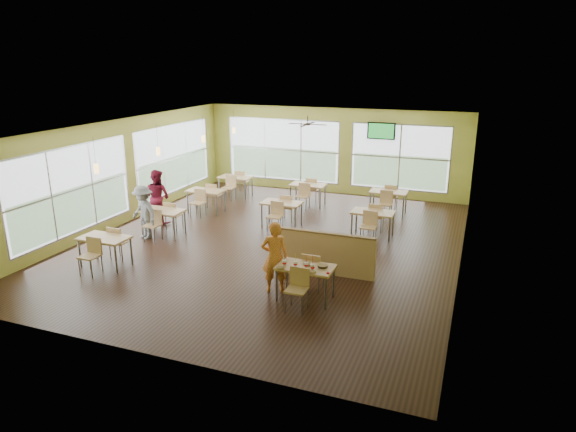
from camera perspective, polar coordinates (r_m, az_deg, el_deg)
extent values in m
plane|color=black|center=(14.36, -1.77, -2.95)|extent=(12.00, 12.00, 0.00)
plane|color=white|center=(13.60, -1.89, 9.82)|extent=(12.00, 12.00, 0.00)
cube|color=#C7C451|center=(19.45, 5.00, 7.20)|extent=(10.00, 0.04, 3.20)
cube|color=#C7C451|center=(8.92, -16.80, -5.54)|extent=(10.00, 0.04, 3.20)
cube|color=#C7C451|center=(16.42, -18.22, 4.57)|extent=(0.04, 12.00, 3.20)
cube|color=#C7C451|center=(12.89, 19.19, 1.20)|extent=(0.04, 12.00, 3.20)
cube|color=white|center=(14.97, -22.85, 2.63)|extent=(0.02, 4.50, 2.35)
cube|color=white|center=(18.80, -12.48, 6.29)|extent=(0.02, 4.50, 2.35)
cube|color=white|center=(20.07, -0.57, 7.36)|extent=(4.50, 0.02, 2.35)
cube|color=white|center=(18.93, 12.31, 6.37)|extent=(3.50, 0.02, 2.35)
cube|color=#B7BABC|center=(17.08, -16.72, 0.84)|extent=(0.04, 9.40, 0.05)
cube|color=#B7BABC|center=(19.61, 5.58, 3.54)|extent=(8.00, 0.04, 0.05)
cube|color=tan|center=(10.82, 1.96, -5.70)|extent=(1.20, 0.70, 0.04)
cube|color=brown|center=(10.83, 1.95, -5.82)|extent=(1.22, 0.71, 0.01)
cylinder|color=slate|center=(10.89, -1.28, -7.69)|extent=(0.05, 0.05, 0.71)
cylinder|color=slate|center=(10.57, 4.22, -8.54)|extent=(0.05, 0.05, 0.71)
cylinder|color=slate|center=(11.38, -0.18, -6.54)|extent=(0.05, 0.05, 0.71)
cylinder|color=slate|center=(11.08, 5.09, -7.31)|extent=(0.05, 0.05, 0.71)
cube|color=tan|center=(11.41, 2.84, -5.99)|extent=(0.42, 0.42, 0.04)
cube|color=tan|center=(11.49, 3.15, -4.64)|extent=(0.42, 0.04, 0.40)
cube|color=tan|center=(10.46, 0.96, -8.21)|extent=(0.42, 0.42, 0.04)
cube|color=tan|center=(10.20, 0.60, -7.52)|extent=(0.42, 0.04, 0.40)
cube|color=tan|center=(12.19, 4.15, -4.22)|extent=(2.40, 0.12, 1.00)
cube|color=brown|center=(12.01, 4.21, -1.90)|extent=(2.40, 0.14, 0.04)
cube|color=tan|center=(13.31, -19.76, -2.30)|extent=(1.20, 0.70, 0.04)
cube|color=brown|center=(13.32, -19.75, -2.40)|extent=(1.22, 0.71, 0.01)
cylinder|color=slate|center=(13.58, -22.13, -3.87)|extent=(0.05, 0.05, 0.71)
cylinder|color=slate|center=(12.90, -18.57, -4.57)|extent=(0.05, 0.05, 0.71)
cylinder|color=slate|center=(13.98, -20.55, -3.10)|extent=(0.05, 0.05, 0.71)
cylinder|color=slate|center=(13.31, -17.02, -3.74)|extent=(0.05, 0.05, 0.71)
cube|color=tan|center=(13.79, -18.19, -2.70)|extent=(0.42, 0.42, 0.04)
cube|color=tan|center=(13.86, -17.79, -1.60)|extent=(0.42, 0.04, 0.40)
cube|color=tan|center=(13.02, -21.18, -4.20)|extent=(0.42, 0.42, 0.04)
cube|color=tan|center=(12.82, -21.84, -3.56)|extent=(0.42, 0.04, 0.40)
cube|color=tan|center=(15.19, -13.76, 0.58)|extent=(1.20, 0.70, 0.04)
cube|color=brown|center=(15.20, -13.75, 0.49)|extent=(1.22, 0.71, 0.01)
cylinder|color=slate|center=(15.38, -15.93, -0.85)|extent=(0.05, 0.05, 0.71)
cylinder|color=slate|center=(14.78, -12.55, -1.32)|extent=(0.05, 0.05, 0.71)
cylinder|color=slate|center=(15.82, -14.70, -0.25)|extent=(0.05, 0.05, 0.71)
cylinder|color=slate|center=(15.24, -11.37, -0.68)|extent=(0.05, 0.05, 0.71)
cube|color=tan|center=(15.70, -12.57, 0.13)|extent=(0.42, 0.42, 0.04)
cube|color=tan|center=(15.79, -12.25, 1.09)|extent=(0.42, 0.04, 0.40)
cube|color=tan|center=(14.84, -14.86, -1.03)|extent=(0.42, 0.42, 0.04)
cube|color=tan|center=(14.63, -15.35, -0.42)|extent=(0.42, 0.04, 0.40)
cube|color=tan|center=(17.22, -9.12, 2.80)|extent=(1.20, 0.70, 0.04)
cube|color=brown|center=(17.23, -9.12, 2.72)|extent=(1.22, 0.71, 0.01)
cylinder|color=slate|center=(17.35, -11.08, 1.52)|extent=(0.05, 0.05, 0.71)
cylinder|color=slate|center=(16.82, -7.95, 1.18)|extent=(0.05, 0.05, 0.71)
cylinder|color=slate|center=(17.83, -10.12, 1.99)|extent=(0.05, 0.05, 0.71)
cylinder|color=slate|center=(17.31, -7.03, 1.67)|extent=(0.05, 0.05, 0.71)
cube|color=tan|center=(17.76, -8.21, 2.34)|extent=(0.42, 0.42, 0.04)
cube|color=tan|center=(17.86, -7.94, 3.17)|extent=(0.42, 0.04, 0.40)
cube|color=tan|center=(16.84, -10.00, 1.44)|extent=(0.42, 0.42, 0.04)
cube|color=tan|center=(16.62, -10.36, 2.00)|extent=(0.42, 0.04, 0.40)
cube|color=tan|center=(19.11, -5.87, 4.34)|extent=(1.20, 0.70, 0.04)
cube|color=brown|center=(19.11, -5.87, 4.27)|extent=(1.22, 0.71, 0.01)
cylinder|color=slate|center=(19.19, -7.67, 3.18)|extent=(0.05, 0.05, 0.71)
cylinder|color=slate|center=(18.71, -4.75, 2.91)|extent=(0.05, 0.05, 0.71)
cylinder|color=slate|center=(19.68, -6.87, 3.56)|extent=(0.05, 0.05, 0.71)
cylinder|color=slate|center=(19.22, -4.01, 3.31)|extent=(0.05, 0.05, 0.71)
cube|color=tan|center=(19.65, -5.13, 3.88)|extent=(0.42, 0.42, 0.04)
cube|color=tan|center=(19.77, -4.91, 4.62)|extent=(0.42, 0.04, 0.40)
cube|color=tan|center=(18.70, -6.59, 3.15)|extent=(0.42, 0.42, 0.04)
cube|color=tan|center=(18.48, -6.88, 3.68)|extent=(0.42, 0.04, 0.40)
cube|color=tan|center=(15.57, -0.71, 1.48)|extent=(1.20, 0.70, 0.04)
cube|color=brown|center=(15.57, -0.70, 1.39)|extent=(1.22, 0.71, 0.01)
cylinder|color=slate|center=(15.61, -2.93, 0.07)|extent=(0.05, 0.05, 0.71)
cylinder|color=slate|center=(15.23, 0.79, -0.35)|extent=(0.05, 0.05, 0.71)
cylinder|color=slate|center=(16.12, -2.11, 0.64)|extent=(0.05, 0.05, 0.71)
cylinder|color=slate|center=(15.75, 1.51, 0.24)|extent=(0.05, 0.05, 0.71)
cube|color=tan|center=(16.14, 0.01, 1.01)|extent=(0.42, 0.42, 0.04)
cube|color=tan|center=(16.25, 0.25, 1.93)|extent=(0.42, 0.04, 0.40)
cube|color=tan|center=(15.15, -1.46, -0.07)|extent=(0.42, 0.42, 0.04)
cube|color=tan|center=(14.92, -1.74, 0.54)|extent=(0.42, 0.04, 0.40)
cube|color=tan|center=(17.84, 2.23, 3.50)|extent=(1.20, 0.70, 0.04)
cube|color=brown|center=(17.85, 2.23, 3.42)|extent=(1.22, 0.71, 0.01)
cylinder|color=slate|center=(17.84, 0.27, 2.27)|extent=(0.05, 0.05, 0.71)
cylinder|color=slate|center=(17.51, 3.59, 1.95)|extent=(0.05, 0.05, 0.71)
cylinder|color=slate|center=(18.37, 0.91, 2.70)|extent=(0.05, 0.05, 0.71)
cylinder|color=slate|center=(18.04, 4.14, 2.40)|extent=(0.05, 0.05, 0.71)
cube|color=tan|center=(18.42, 2.77, 3.03)|extent=(0.42, 0.42, 0.04)
cube|color=tan|center=(18.54, 2.96, 3.82)|extent=(0.42, 0.04, 0.40)
cube|color=tan|center=(17.40, 1.64, 2.21)|extent=(0.42, 0.42, 0.04)
cube|color=tan|center=(17.18, 1.44, 2.76)|extent=(0.42, 0.04, 0.40)
cube|color=tan|center=(14.81, 9.43, 0.43)|extent=(1.20, 0.70, 0.04)
cube|color=brown|center=(14.82, 9.43, 0.33)|extent=(1.22, 0.71, 0.01)
cylinder|color=slate|center=(14.76, 7.08, -1.05)|extent=(0.05, 0.05, 0.71)
cylinder|color=slate|center=(14.56, 11.21, -1.51)|extent=(0.05, 0.05, 0.71)
cylinder|color=slate|center=(15.30, 7.61, -0.42)|extent=(0.05, 0.05, 0.71)
cylinder|color=slate|center=(15.11, 11.59, -0.85)|extent=(0.05, 0.05, 0.71)
cube|color=tan|center=(15.41, 9.80, -0.02)|extent=(0.42, 0.42, 0.04)
cube|color=tan|center=(15.53, 9.97, 0.95)|extent=(0.42, 0.04, 0.40)
cube|color=tan|center=(14.38, 8.93, -1.23)|extent=(0.42, 0.42, 0.04)
cube|color=tan|center=(14.14, 8.81, -0.61)|extent=(0.42, 0.04, 0.40)
cube|color=tan|center=(17.19, 11.12, 2.66)|extent=(1.20, 0.70, 0.04)
cube|color=brown|center=(17.19, 11.12, 2.58)|extent=(1.22, 0.71, 0.01)
cylinder|color=slate|center=(17.10, 9.10, 1.39)|extent=(0.05, 0.05, 0.71)
cylinder|color=slate|center=(16.93, 12.68, 1.03)|extent=(0.05, 0.05, 0.71)
cylinder|color=slate|center=(17.65, 9.49, 1.87)|extent=(0.05, 0.05, 0.71)
cylinder|color=slate|center=(17.49, 12.96, 1.52)|extent=(0.05, 0.05, 0.71)
cube|color=tan|center=(17.78, 11.38, 2.20)|extent=(0.42, 0.42, 0.04)
cube|color=tan|center=(17.91, 11.53, 3.02)|extent=(0.42, 0.04, 0.40)
cube|color=tan|center=(16.73, 10.74, 1.30)|extent=(0.42, 0.42, 0.04)
cube|color=tan|center=(16.50, 10.66, 1.87)|extent=(0.42, 0.04, 0.40)
cylinder|color=#2D2119|center=(12.80, -20.71, 6.69)|extent=(0.01, 0.01, 0.70)
cylinder|color=#FDBF51|center=(12.87, -20.52, 4.95)|extent=(0.11, 0.11, 0.22)
cylinder|color=#2D2119|center=(14.74, -14.34, 8.50)|extent=(0.01, 0.01, 0.70)
cylinder|color=#FDBF51|center=(14.81, -14.23, 6.97)|extent=(0.11, 0.11, 0.22)
cylinder|color=#2D2119|center=(16.84, -9.46, 9.81)|extent=(0.01, 0.01, 0.70)
cylinder|color=#FDBF51|center=(16.89, -9.39, 8.46)|extent=(0.11, 0.11, 0.22)
cylinder|color=#2D2119|center=(18.76, -6.07, 10.67)|extent=(0.01, 0.01, 0.70)
cylinder|color=#FDBF51|center=(18.81, -6.03, 9.46)|extent=(0.11, 0.11, 0.22)
cylinder|color=#2D2119|center=(16.40, 2.20, 10.64)|extent=(0.03, 0.03, 0.24)
cylinder|color=#2D2119|center=(16.42, 2.20, 10.16)|extent=(0.16, 0.16, 0.06)
cube|color=#2D2119|center=(16.31, 3.38, 10.09)|extent=(0.55, 0.10, 0.01)
cube|color=#2D2119|center=(16.75, 2.59, 10.29)|extent=(0.10, 0.55, 0.01)
cube|color=#2D2119|center=(16.53, 1.03, 10.21)|extent=(0.55, 0.10, 0.01)
cube|color=#2D2119|center=(16.09, 1.79, 10.02)|extent=(0.10, 0.55, 0.01)
cube|color=black|center=(18.82, 10.32, 9.28)|extent=(1.00, 0.06, 0.60)
cube|color=green|center=(18.79, 10.30, 9.27)|extent=(0.90, 0.01, 0.52)
imported|color=#D34617|center=(11.15, -1.51, -4.57)|extent=(0.70, 0.60, 1.61)
imported|color=maroon|center=(16.32, -14.30, 2.10)|extent=(0.90, 0.75, 1.69)
imported|color=slate|center=(15.03, -15.75, 0.41)|extent=(1.14, 0.90, 1.54)
cone|color=white|center=(10.80, -0.42, -5.25)|extent=(0.10, 0.10, 0.13)
cylinder|color=red|center=(10.80, -0.42, -5.24)|extent=(0.09, 0.09, 0.04)
cylinder|color=white|center=(10.77, -0.42, -4.91)|extent=(0.10, 0.10, 0.01)
cylinder|color=blue|center=(10.73, -0.42, -4.35)|extent=(0.02, 0.06, 0.23)
cone|color=white|center=(10.77, 0.82, -5.37)|extent=(0.08, 0.08, 0.11)
cylinder|color=red|center=(10.77, 0.82, -5.36)|extent=(0.08, 0.08, 0.03)
cylinder|color=white|center=(10.74, 0.82, -5.06)|extent=(0.09, 0.09, 0.01)
cylinder|color=#CCDE22|center=(10.71, 0.82, -4.58)|extent=(0.03, 0.05, 0.20)
cone|color=white|center=(10.71, 2.04, -5.50)|extent=(0.08, 0.08, 0.11)
cylinder|color=red|center=(10.71, 2.04, -5.49)|extent=(0.08, 0.08, 0.03)
cylinder|color=white|center=(10.69, 2.04, -5.19)|extent=(0.09, 0.09, 0.01)
cylinder|color=red|center=(10.65, 2.05, -4.71)|extent=(0.02, 0.05, 0.20)
cone|color=white|center=(10.60, 2.75, -5.71)|extent=(0.10, 0.10, 0.13)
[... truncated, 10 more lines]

